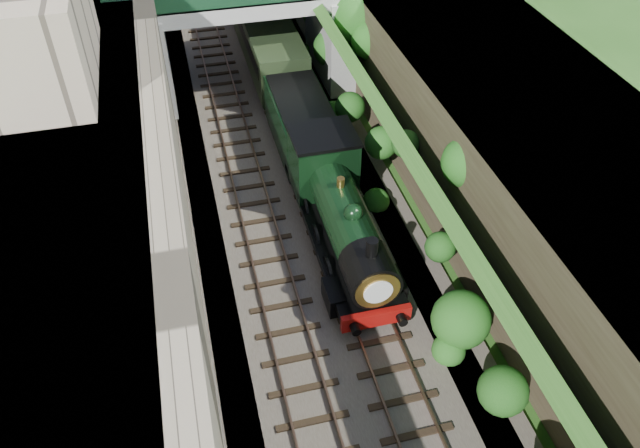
# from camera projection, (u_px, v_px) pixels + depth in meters

# --- Properties ---
(ground) EXTENTS (160.00, 160.00, 0.00)m
(ground) POSITION_uv_depth(u_px,v_px,m) (376.00, 430.00, 20.76)
(ground) COLOR #1E4714
(ground) RESTS_ON ground
(trackbed) EXTENTS (10.00, 90.00, 0.20)m
(trackbed) POSITION_uv_depth(u_px,v_px,m) (266.00, 117.00, 35.19)
(trackbed) COLOR #473F38
(trackbed) RESTS_ON ground
(retaining_wall) EXTENTS (1.00, 90.00, 7.00)m
(retaining_wall) POSITION_uv_depth(u_px,v_px,m) (157.00, 74.00, 31.92)
(retaining_wall) COLOR #756B56
(retaining_wall) RESTS_ON ground
(street_plateau_left) EXTENTS (6.00, 90.00, 7.00)m
(street_plateau_left) POSITION_uv_depth(u_px,v_px,m) (86.00, 82.00, 31.28)
(street_plateau_left) COLOR #262628
(street_plateau_left) RESTS_ON ground
(street_plateau_right) EXTENTS (8.00, 90.00, 6.25)m
(street_plateau_right) POSITION_uv_depth(u_px,v_px,m) (430.00, 48.00, 34.93)
(street_plateau_right) COLOR #262628
(street_plateau_right) RESTS_ON ground
(embankment_slope) EXTENTS (4.55, 90.00, 6.38)m
(embankment_slope) POSITION_uv_depth(u_px,v_px,m) (363.00, 83.00, 32.84)
(embankment_slope) COLOR #1E4714
(embankment_slope) RESTS_ON ground
(track_left) EXTENTS (2.50, 90.00, 0.20)m
(track_left) POSITION_uv_depth(u_px,v_px,m) (231.00, 119.00, 34.73)
(track_left) COLOR black
(track_left) RESTS_ON trackbed
(track_right) EXTENTS (2.50, 90.00, 0.20)m
(track_right) POSITION_uv_depth(u_px,v_px,m) (287.00, 112.00, 35.31)
(track_right) COLOR black
(track_right) RESTS_ON trackbed
(road_bridge) EXTENTS (16.00, 6.40, 7.25)m
(road_bridge) POSITION_uv_depth(u_px,v_px,m) (266.00, 18.00, 35.62)
(road_bridge) COLOR gray
(road_bridge) RESTS_ON ground
(building_near) EXTENTS (4.00, 8.00, 4.00)m
(building_near) POSITION_uv_depth(u_px,v_px,m) (31.00, 28.00, 23.19)
(building_near) COLOR gray
(building_near) RESTS_ON street_plateau_left
(tree) EXTENTS (3.60, 3.80, 6.60)m
(tree) POSITION_uv_depth(u_px,v_px,m) (362.00, 17.00, 34.39)
(tree) COLOR black
(tree) RESTS_ON ground
(locomotive) EXTENTS (3.10, 10.22, 3.83)m
(locomotive) POSITION_uv_depth(u_px,v_px,m) (341.00, 215.00, 26.09)
(locomotive) COLOR black
(locomotive) RESTS_ON trackbed
(tender) EXTENTS (2.70, 6.00, 3.05)m
(tender) POSITION_uv_depth(u_px,v_px,m) (302.00, 127.00, 31.61)
(tender) COLOR black
(tender) RESTS_ON trackbed
(coach_front) EXTENTS (2.90, 18.00, 3.70)m
(coach_front) POSITION_uv_depth(u_px,v_px,m) (258.00, 19.00, 40.45)
(coach_front) COLOR black
(coach_front) RESTS_ON trackbed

